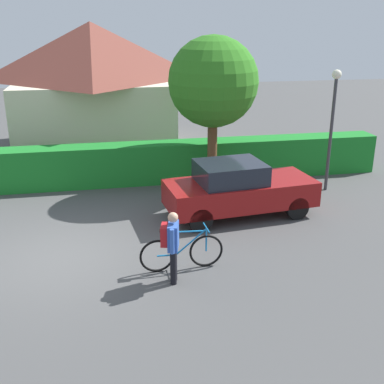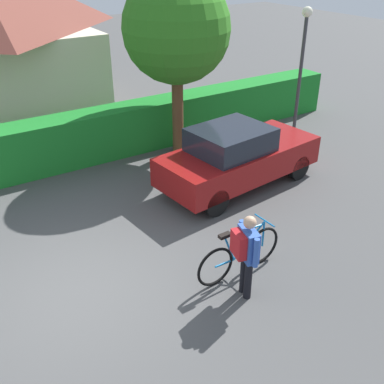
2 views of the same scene
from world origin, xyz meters
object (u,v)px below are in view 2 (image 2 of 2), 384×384
object	(u,v)px
parked_car_near	(237,156)
person_rider	(246,250)
bicycle	(240,254)
street_lamp	(302,55)
tree_kerbside	(176,30)

from	to	relation	value
parked_car_near	person_rider	distance (m)	3.92
bicycle	street_lamp	size ratio (longest dim) A/B	0.49
street_lamp	tree_kerbside	distance (m)	3.71
parked_car_near	tree_kerbside	size ratio (longest dim) A/B	0.89
parked_car_near	bicycle	bearing A→B (deg)	-126.66
street_lamp	person_rider	bearing A→B (deg)	-140.19
person_rider	street_lamp	bearing A→B (deg)	39.81
parked_car_near	street_lamp	xyz separation A→B (m)	(3.33, 1.50, 1.68)
person_rider	parked_car_near	bearing A→B (deg)	54.26
parked_car_near	street_lamp	distance (m)	4.01
bicycle	parked_car_near	bearing A→B (deg)	53.34
street_lamp	tree_kerbside	xyz separation A→B (m)	(-3.48, 0.97, 0.86)
person_rider	tree_kerbside	bearing A→B (deg)	69.25
person_rider	street_lamp	world-z (taller)	street_lamp
parked_car_near	tree_kerbside	world-z (taller)	tree_kerbside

